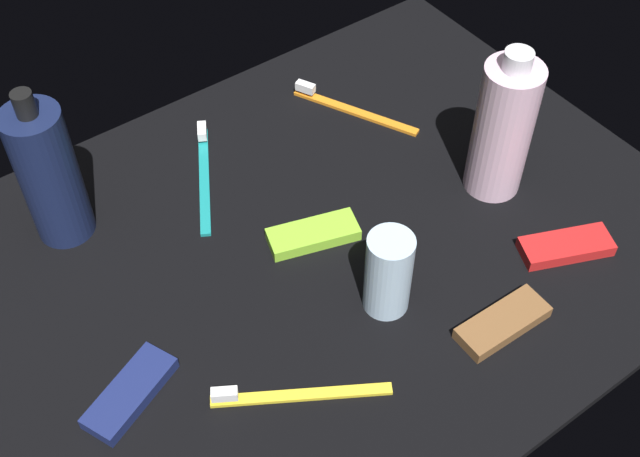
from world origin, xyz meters
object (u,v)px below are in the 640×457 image
deodorant_stick (388,273)px  toothbrush_teal (204,171)px  toothbrush_orange (348,107)px  snack_bar_navy (130,393)px  bodywash_bottle (503,128)px  lotion_bottle (49,174)px  snack_bar_red (566,246)px  toothbrush_yellow (290,394)px  snack_bar_brown (503,323)px  snack_bar_lime (316,233)px

deodorant_stick → toothbrush_teal: bearing=101.7°
toothbrush_orange → snack_bar_navy: bearing=-153.5°
snack_bar_navy → bodywash_bottle: bearing=-22.7°
lotion_bottle → deodorant_stick: bearing=-52.4°
toothbrush_orange → toothbrush_teal: 21.68cm
bodywash_bottle → snack_bar_red: 15.21cm
toothbrush_orange → lotion_bottle: bearing=176.1°
lotion_bottle → toothbrush_yellow: bearing=-76.0°
deodorant_stick → snack_bar_brown: (7.95, -9.67, -4.41)cm
deodorant_stick → snack_bar_brown: bearing=-50.6°
deodorant_stick → snack_bar_navy: bearing=168.0°
toothbrush_orange → toothbrush_yellow: size_ratio=1.04×
lotion_bottle → toothbrush_orange: lotion_bottle is taller
toothbrush_orange → snack_bar_lime: (-16.39, -15.54, 0.14)cm
snack_bar_brown → bodywash_bottle: bearing=50.7°
bodywash_bottle → toothbrush_yellow: bodywash_bottle is taller
toothbrush_yellow → snack_bar_lime: size_ratio=1.54×
bodywash_bottle → snack_bar_red: bodywash_bottle is taller
deodorant_stick → snack_bar_lime: (-0.60, 11.97, -4.41)cm
snack_bar_brown → snack_bar_lime: bearing=112.9°
toothbrush_teal → snack_bar_red: toothbrush_teal is taller
toothbrush_yellow → snack_bar_navy: bearing=143.8°
toothbrush_teal → snack_bar_navy: bearing=-134.0°
snack_bar_lime → snack_bar_red: (21.71, -18.32, 0.00)cm
snack_bar_brown → snack_bar_red: (13.16, 3.32, 0.00)cm
lotion_bottle → toothbrush_teal: lotion_bottle is taller
snack_bar_lime → snack_bar_red: same height
toothbrush_yellow → deodorant_stick: bearing=13.0°
toothbrush_yellow → toothbrush_teal: bearing=74.2°
toothbrush_teal → toothbrush_yellow: size_ratio=1.01×
toothbrush_orange → snack_bar_brown: size_ratio=1.60×
snack_bar_navy → snack_bar_brown: bearing=-47.0°
toothbrush_teal → snack_bar_brown: (13.82, -37.98, 0.14)cm
snack_bar_red → deodorant_stick: bearing=-173.7°
deodorant_stick → toothbrush_yellow: size_ratio=0.64×
toothbrush_teal → snack_bar_navy: toothbrush_teal is taller
deodorant_stick → toothbrush_yellow: 15.91cm
snack_bar_lime → snack_bar_navy: 27.64cm
toothbrush_teal → snack_bar_brown: 40.42cm
snack_bar_brown → snack_bar_red: same height
bodywash_bottle → snack_bar_brown: size_ratio=1.88×
bodywash_bottle → snack_bar_lime: 24.49cm
toothbrush_teal → toothbrush_yellow: 32.98cm
lotion_bottle → toothbrush_teal: 19.32cm
snack_bar_red → snack_bar_navy: bearing=-171.0°
lotion_bottle → toothbrush_orange: bearing=-3.9°
deodorant_stick → snack_bar_brown: size_ratio=0.99×
snack_bar_lime → snack_bar_red: bearing=-22.9°
snack_bar_navy → snack_bar_brown: size_ratio=1.00×
snack_bar_navy → snack_bar_red: size_ratio=1.00×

